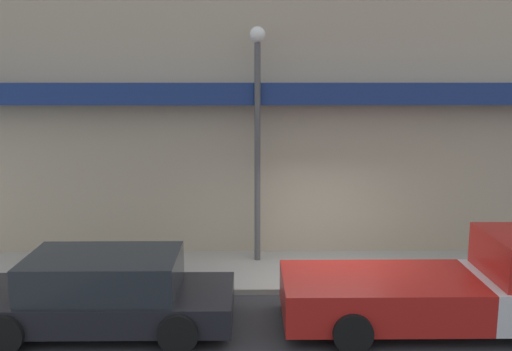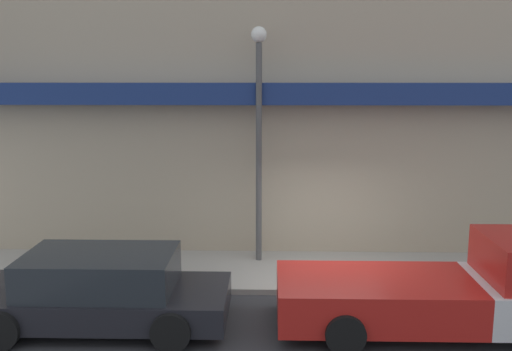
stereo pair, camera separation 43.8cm
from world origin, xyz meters
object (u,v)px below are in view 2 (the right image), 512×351
pickup_truck (464,289)px  parked_car (101,290)px  fire_hydrant (128,262)px  street_lamp (259,117)px

pickup_truck → parked_car: bearing=-178.1°
pickup_truck → fire_hydrant: bearing=163.2°
street_lamp → fire_hydrant: bearing=-156.8°
fire_hydrant → parked_car: bearing=-88.3°
fire_hydrant → street_lamp: street_lamp is taller
parked_car → street_lamp: size_ratio=0.84×
pickup_truck → street_lamp: street_lamp is taller
pickup_truck → parked_car: pickup_truck is taller
parked_car → fire_hydrant: size_ratio=6.86×
parked_car → fire_hydrant: (-0.07, 2.21, -0.22)m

